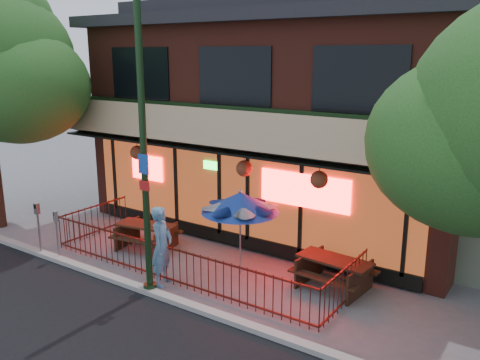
% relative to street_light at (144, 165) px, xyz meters
% --- Properties ---
extents(ground, '(80.00, 80.00, 0.00)m').
position_rel_street_light_xyz_m(ground, '(-0.00, 0.40, -3.15)').
color(ground, gray).
rests_on(ground, ground).
extents(curb, '(80.00, 0.25, 0.12)m').
position_rel_street_light_xyz_m(curb, '(-0.00, -0.10, -3.09)').
color(curb, '#999993').
rests_on(curb, ground).
extents(restaurant_building, '(12.96, 9.49, 8.05)m').
position_rel_street_light_xyz_m(restaurant_building, '(-0.00, 7.51, 0.98)').
color(restaurant_building, maroon).
rests_on(restaurant_building, ground).
extents(patio_fence, '(8.44, 2.62, 1.00)m').
position_rel_street_light_xyz_m(patio_fence, '(-0.00, 0.91, -2.52)').
color(patio_fence, '#4D1710').
rests_on(patio_fence, ground).
extents(street_light, '(0.43, 0.32, 7.00)m').
position_rel_street_light_xyz_m(street_light, '(0.00, 0.00, 0.00)').
color(street_light, black).
rests_on(street_light, ground).
extents(picnic_table_left, '(1.98, 1.66, 0.75)m').
position_rel_street_light_xyz_m(picnic_table_left, '(-2.07, 2.02, -2.66)').
color(picnic_table_left, '#3E2616').
rests_on(picnic_table_left, ground).
extents(picnic_table_right, '(1.92, 1.54, 0.77)m').
position_rel_street_light_xyz_m(picnic_table_right, '(3.60, 2.67, -2.64)').
color(picnic_table_right, '#382013').
rests_on(picnic_table_right, ground).
extents(patio_umbrella, '(2.00, 2.00, 2.28)m').
position_rel_street_light_xyz_m(patio_umbrella, '(1.22, 2.10, -1.20)').
color(patio_umbrella, gray).
rests_on(patio_umbrella, ground).
extents(pedestrian, '(0.69, 0.85, 2.01)m').
position_rel_street_light_xyz_m(pedestrian, '(-0.03, 0.50, -2.14)').
color(pedestrian, '#5F96BE').
rests_on(pedestrian, ground).
extents(parking_meter_near, '(0.15, 0.14, 1.42)m').
position_rel_street_light_xyz_m(parking_meter_near, '(-3.50, 0.00, -2.19)').
color(parking_meter_near, '#989CA0').
rests_on(parking_meter_near, ground).
extents(parking_meter_far, '(0.14, 0.12, 1.55)m').
position_rel_street_light_xyz_m(parking_meter_far, '(-4.20, -0.08, -2.10)').
color(parking_meter_far, gray).
rests_on(parking_meter_far, ground).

